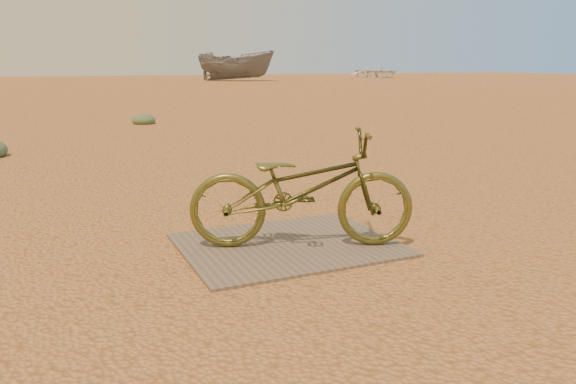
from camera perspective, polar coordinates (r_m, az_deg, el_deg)
name	(u,v)px	position (r m, az deg, el deg)	size (l,w,h in m)	color
ground	(232,253)	(4.30, -5.73, -6.14)	(120.00, 120.00, 0.00)	#C47C44
plywood_board	(288,245)	(4.42, 0.00, -5.37)	(1.63, 1.29, 0.02)	brown
bicycle	(302,189)	(4.25, 1.41, 0.31)	(0.59, 1.70, 0.90)	brown
boat_mid_right	(236,66)	(44.45, -5.31, 12.66)	(2.23, 5.93, 2.30)	slate
boat_far_right	(377,72)	(55.13, 9.08, 11.98)	(3.68, 5.16, 1.07)	white
kale_b	(144,124)	(13.66, -14.43, 6.73)	(0.54, 0.54, 0.30)	#586C49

